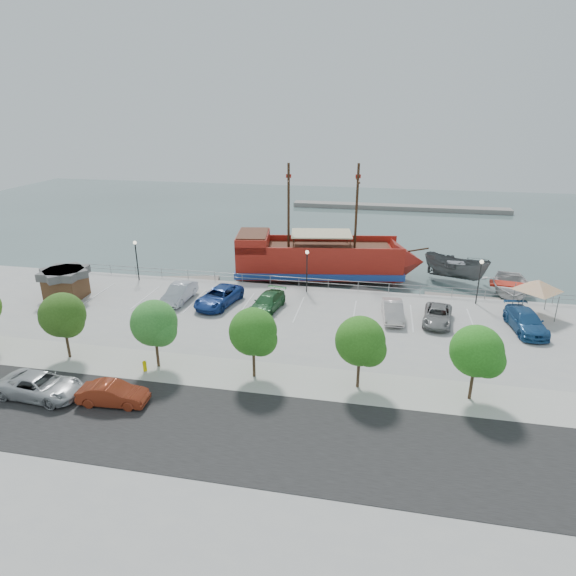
# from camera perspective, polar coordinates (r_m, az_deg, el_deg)

# --- Properties ---
(ground) EXTENTS (160.00, 160.00, 0.00)m
(ground) POSITION_cam_1_polar(r_m,az_deg,el_deg) (42.34, 0.81, -4.84)
(ground) COLOR #455957
(land_slab) EXTENTS (100.00, 58.00, 1.20)m
(land_slab) POSITION_cam_1_polar(r_m,az_deg,el_deg) (25.31, -8.59, -24.51)
(land_slab) COLOR #9E9E9E
(land_slab) RESTS_ON ground
(street) EXTENTS (100.00, 8.00, 0.04)m
(street) POSITION_cam_1_polar(r_m,az_deg,el_deg) (28.46, -5.22, -16.72)
(street) COLOR black
(street) RESTS_ON land_slab
(sidewalk) EXTENTS (100.00, 4.00, 0.05)m
(sidewalk) POSITION_cam_1_polar(r_m,az_deg,el_deg) (33.24, -2.32, -10.57)
(sidewalk) COLOR #B6B5AA
(sidewalk) RESTS_ON land_slab
(seawall_railing) EXTENTS (50.00, 0.06, 1.00)m
(seawall_railing) POSITION_cam_1_polar(r_m,az_deg,el_deg) (48.85, 2.46, 0.67)
(seawall_railing) COLOR gray
(seawall_railing) RESTS_ON land_slab
(far_shore) EXTENTS (40.00, 3.00, 0.80)m
(far_shore) POSITION_cam_1_polar(r_m,az_deg,el_deg) (94.35, 13.02, 9.30)
(far_shore) COLOR gray
(far_shore) RESTS_ON ground
(pirate_ship) EXTENTS (21.41, 8.87, 13.33)m
(pirate_ship) POSITION_cam_1_polar(r_m,az_deg,el_deg) (53.82, 5.28, 3.31)
(pirate_ship) COLOR #A41E14
(pirate_ship) RESTS_ON ground
(patrol_boat) EXTENTS (7.72, 5.93, 2.83)m
(patrol_boat) POSITION_cam_1_polar(r_m,az_deg,el_deg) (56.03, 19.21, 2.04)
(patrol_boat) COLOR #56595B
(patrol_boat) RESTS_ON ground
(speedboat) EXTENTS (6.63, 8.48, 1.60)m
(speedboat) POSITION_cam_1_polar(r_m,az_deg,el_deg) (54.50, 24.83, 0.05)
(speedboat) COLOR silver
(speedboat) RESTS_ON ground
(dock_west) EXTENTS (7.79, 3.85, 0.43)m
(dock_west) POSITION_cam_1_polar(r_m,az_deg,el_deg) (54.30, -12.16, 0.83)
(dock_west) COLOR gray
(dock_west) RESTS_ON ground
(dock_mid) EXTENTS (6.45, 3.87, 0.36)m
(dock_mid) POSITION_cam_1_polar(r_m,az_deg,el_deg) (50.17, 10.77, -0.79)
(dock_mid) COLOR slate
(dock_mid) RESTS_ON ground
(dock_east) EXTENTS (7.37, 2.54, 0.41)m
(dock_east) POSITION_cam_1_polar(r_m,az_deg,el_deg) (50.87, 19.96, -1.37)
(dock_east) COLOR gray
(dock_east) RESTS_ON ground
(shed) EXTENTS (3.76, 3.76, 2.89)m
(shed) POSITION_cam_1_polar(r_m,az_deg,el_deg) (50.39, -24.87, 0.55)
(shed) COLOR #54361F
(shed) RESTS_ON land_slab
(canopy_tent) EXTENTS (4.51, 4.51, 3.73)m
(canopy_tent) POSITION_cam_1_polar(r_m,az_deg,el_deg) (46.81, 27.60, 0.86)
(canopy_tent) COLOR slate
(canopy_tent) RESTS_ON land_slab
(street_van) EXTENTS (5.60, 2.87, 1.51)m
(street_van) POSITION_cam_1_polar(r_m,az_deg,el_deg) (34.69, -27.28, -10.26)
(street_van) COLOR #B5B7BA
(street_van) RESTS_ON street
(street_sedan) EXTENTS (4.38, 1.81, 1.41)m
(street_sedan) POSITION_cam_1_polar(r_m,az_deg,el_deg) (32.15, -20.03, -11.71)
(street_sedan) COLOR maroon
(street_sedan) RESTS_ON street
(fire_hydrant) EXTENTS (0.29, 0.29, 0.83)m
(fire_hydrant) POSITION_cam_1_polar(r_m,az_deg,el_deg) (35.18, -16.63, -8.80)
(fire_hydrant) COLOR #E3D300
(fire_hydrant) RESTS_ON sidewalk
(lamp_post_left) EXTENTS (0.36, 0.36, 4.28)m
(lamp_post_left) POSITION_cam_1_polar(r_m,az_deg,el_deg) (52.55, -17.56, 3.93)
(lamp_post_left) COLOR black
(lamp_post_left) RESTS_ON land_slab
(lamp_post_mid) EXTENTS (0.36, 0.36, 4.28)m
(lamp_post_mid) POSITION_cam_1_polar(r_m,az_deg,el_deg) (46.85, 2.26, 2.91)
(lamp_post_mid) COLOR black
(lamp_post_mid) RESTS_ON land_slab
(lamp_post_right) EXTENTS (0.36, 0.36, 4.28)m
(lamp_post_right) POSITION_cam_1_polar(r_m,az_deg,el_deg) (47.27, 21.80, 1.56)
(lamp_post_right) COLOR black
(lamp_post_right) RESTS_ON land_slab
(tree_b) EXTENTS (3.30, 3.20, 5.00)m
(tree_b) POSITION_cam_1_polar(r_m,az_deg,el_deg) (37.67, -25.03, -3.11)
(tree_b) COLOR #473321
(tree_b) RESTS_ON sidewalk
(tree_c) EXTENTS (3.30, 3.20, 5.00)m
(tree_c) POSITION_cam_1_polar(r_m,az_deg,el_deg) (34.14, -15.41, -4.23)
(tree_c) COLOR #473321
(tree_c) RESTS_ON sidewalk
(tree_d) EXTENTS (3.30, 3.20, 5.00)m
(tree_d) POSITION_cam_1_polar(r_m,az_deg,el_deg) (31.78, -3.94, -5.41)
(tree_d) COLOR #473321
(tree_d) RESTS_ON sidewalk
(tree_e) EXTENTS (3.30, 3.20, 5.00)m
(tree_e) POSITION_cam_1_polar(r_m,az_deg,el_deg) (30.87, 8.80, -6.46)
(tree_e) COLOR #473321
(tree_e) RESTS_ON sidewalk
(tree_f) EXTENTS (3.30, 3.20, 5.00)m
(tree_f) POSITION_cam_1_polar(r_m,az_deg,el_deg) (31.52, 21.70, -7.20)
(tree_f) COLOR #473321
(tree_f) RESTS_ON sidewalk
(parked_car_b) EXTENTS (1.92, 5.03, 1.64)m
(parked_car_b) POSITION_cam_1_polar(r_m,az_deg,el_deg) (46.41, -12.74, -0.57)
(parked_car_b) COLOR #ADB2BD
(parked_car_b) RESTS_ON land_slab
(parked_car_c) EXTENTS (3.75, 6.18, 1.60)m
(parked_car_c) POSITION_cam_1_polar(r_m,az_deg,el_deg) (44.84, -8.20, -1.04)
(parked_car_c) COLOR navy
(parked_car_c) RESTS_ON land_slab
(parked_car_d) EXTENTS (2.90, 5.42, 1.49)m
(parked_car_d) POSITION_cam_1_polar(r_m,az_deg,el_deg) (43.32, -2.46, -1.71)
(parked_car_d) COLOR #265F31
(parked_car_d) RESTS_ON land_slab
(parked_car_f) EXTENTS (1.99, 4.78, 1.54)m
(parked_car_f) POSITION_cam_1_polar(r_m,az_deg,el_deg) (42.47, 12.31, -2.64)
(parked_car_f) COLOR beige
(parked_car_f) RESTS_ON land_slab
(parked_car_g) EXTENTS (2.92, 5.17, 1.36)m
(parked_car_g) POSITION_cam_1_polar(r_m,az_deg,el_deg) (42.72, 17.31, -3.11)
(parked_car_g) COLOR gray
(parked_car_g) RESTS_ON land_slab
(parked_car_h) EXTENTS (2.92, 5.82, 1.62)m
(parked_car_h) POSITION_cam_1_polar(r_m,az_deg,el_deg) (43.98, 26.36, -3.53)
(parked_car_h) COLOR #22538A
(parked_car_h) RESTS_ON land_slab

